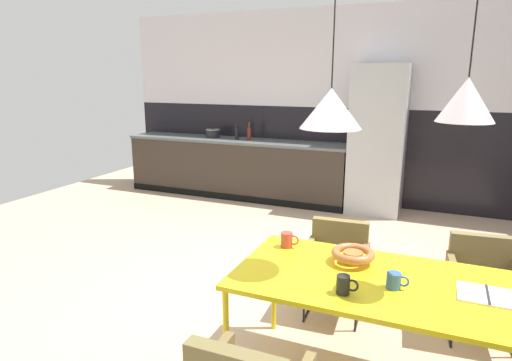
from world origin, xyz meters
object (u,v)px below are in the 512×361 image
at_px(pendant_lamp_over_table_far, 466,99).
at_px(armchair_far_side, 483,273).
at_px(fruit_bowl, 353,254).
at_px(pendant_lamp_over_table_near, 331,108).
at_px(bottle_spice_small, 237,132).
at_px(mug_glass_clear, 287,240).
at_px(refrigerator_column, 377,140).
at_px(mug_dark_espresso, 344,285).
at_px(open_book, 488,295).
at_px(bottle_wine_green, 249,133).
at_px(cooking_pot, 213,133).
at_px(dining_table, 381,287).
at_px(mug_short_terracotta, 394,281).
at_px(armchair_by_stool, 337,255).

bearing_deg(pendant_lamp_over_table_far, armchair_far_side, 73.59).
height_order(fruit_bowl, pendant_lamp_over_table_near, pendant_lamp_over_table_near).
xyz_separation_m(fruit_bowl, pendant_lamp_over_table_near, (-0.14, -0.16, 0.92)).
xyz_separation_m(fruit_bowl, bottle_spice_small, (-2.51, 3.56, 0.23)).
distance_m(fruit_bowl, mug_glass_clear, 0.47).
height_order(refrigerator_column, mug_dark_espresso, refrigerator_column).
relative_size(mug_dark_espresso, bottle_spice_small, 0.45).
xyz_separation_m(armchair_far_side, bottle_spice_small, (-3.32, 2.78, 0.54)).
distance_m(mug_glass_clear, mug_dark_espresso, 0.71).
height_order(armchair_far_side, open_book, open_book).
bearing_deg(bottle_wine_green, open_book, -50.69).
distance_m(open_book, mug_glass_clear, 1.24).
height_order(cooking_pot, pendant_lamp_over_table_far, pendant_lamp_over_table_far).
relative_size(dining_table, bottle_spice_small, 6.31).
xyz_separation_m(mug_glass_clear, mug_short_terracotta, (0.74, -0.33, -0.01)).
distance_m(armchair_far_side, bottle_wine_green, 4.22).
relative_size(dining_table, armchair_by_stool, 2.30).
height_order(armchair_far_side, bottle_spice_small, bottle_spice_small).
relative_size(cooking_pot, pendant_lamp_over_table_far, 0.20).
distance_m(armchair_far_side, armchair_by_stool, 1.06).
xyz_separation_m(open_book, bottle_spice_small, (-3.26, 3.71, 0.28)).
xyz_separation_m(armchair_far_side, open_book, (-0.07, -0.92, 0.26)).
height_order(armchair_far_side, armchair_by_stool, armchair_by_stool).
distance_m(refrigerator_column, mug_dark_espresso, 4.01).
height_order(refrigerator_column, bottle_spice_small, refrigerator_column).
distance_m(fruit_bowl, bottle_spice_small, 4.36).
xyz_separation_m(refrigerator_column, mug_dark_espresso, (0.39, -3.98, -0.23)).
relative_size(dining_table, cooking_pot, 7.48).
distance_m(bottle_wine_green, bottle_spice_small, 0.21).
xyz_separation_m(cooking_pot, pendant_lamp_over_table_near, (2.81, -3.76, 0.73)).
bearing_deg(fruit_bowl, pendant_lamp_over_table_far, -17.07).
xyz_separation_m(refrigerator_column, dining_table, (0.56, -3.74, -0.32)).
relative_size(armchair_by_stool, open_book, 2.44).
distance_m(armchair_by_stool, pendant_lamp_over_table_near, 1.49).
relative_size(fruit_bowl, bottle_spice_small, 1.01).
xyz_separation_m(pendant_lamp_over_table_near, pendant_lamp_over_table_far, (0.68, -0.01, 0.06)).
bearing_deg(dining_table, fruit_bowl, 139.18).
distance_m(open_book, pendant_lamp_over_table_near, 1.31).
bearing_deg(mug_short_terracotta, fruit_bowl, 138.02).
bearing_deg(bottle_wine_green, cooking_pot, 177.81).
bearing_deg(pendant_lamp_over_table_far, bottle_spice_small, 129.29).
relative_size(open_book, mug_dark_espresso, 2.50).
height_order(dining_table, mug_dark_espresso, mug_dark_espresso).
relative_size(dining_table, pendant_lamp_over_table_near, 1.41).
bearing_deg(mug_dark_espresso, bottle_wine_green, 120.27).
bearing_deg(mug_short_terracotta, armchair_far_side, 62.15).
bearing_deg(open_book, bottle_spice_small, 131.30).
bearing_deg(armchair_by_stool, bottle_wine_green, -58.22).
relative_size(mug_glass_clear, mug_dark_espresso, 1.06).
height_order(dining_table, bottle_wine_green, bottle_wine_green).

